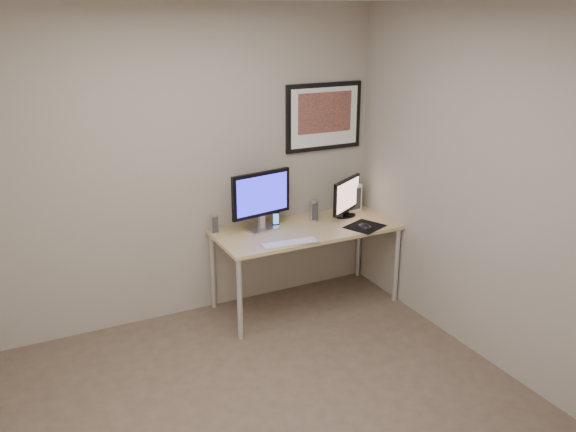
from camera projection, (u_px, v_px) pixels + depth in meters
name	position (u px, v px, depth m)	size (l,w,h in m)	color
floor	(268.00, 420.00, 3.96)	(3.60, 3.60, 0.00)	#4F3D31
room	(235.00, 160.00, 3.81)	(3.60, 3.60, 3.60)	white
desk	(306.00, 235.00, 5.31)	(1.60, 0.70, 0.73)	#A48A4F
framed_art	(324.00, 117.00, 5.43)	(0.75, 0.04, 0.60)	black
monitor_large	(261.00, 198.00, 5.15)	(0.56, 0.22, 0.51)	#BCBCC1
monitor_tv	(347.00, 197.00, 5.50)	(0.41, 0.26, 0.36)	black
speaker_left	(214.00, 224.00, 5.15)	(0.07, 0.07, 0.17)	#BCBCC1
speaker_right	(314.00, 211.00, 5.44)	(0.08, 0.08, 0.19)	#BCBCC1
phone_dock	(276.00, 219.00, 5.29)	(0.06, 0.06, 0.14)	black
keyboard	(290.00, 243.00, 4.93)	(0.47, 0.13, 0.02)	silver
mousepad	(365.00, 226.00, 5.32)	(0.30, 0.27, 0.00)	black
mouse	(365.00, 226.00, 5.28)	(0.06, 0.10, 0.03)	black
fan_unit	(351.00, 197.00, 5.70)	(0.17, 0.12, 0.26)	white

